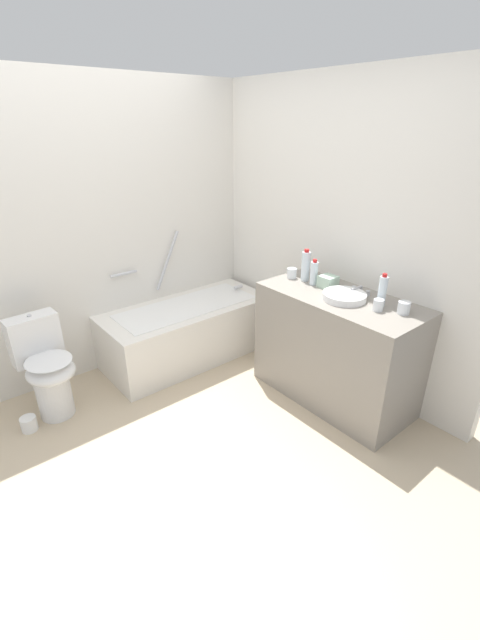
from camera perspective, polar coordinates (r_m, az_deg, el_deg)
name	(u,v)px	position (r m, az deg, el deg)	size (l,w,h in m)	color
ground_plane	(165,437)	(3.09, -10.25, -15.46)	(4.16, 4.16, 0.00)	#C1AD8E
wall_back_tiled	(73,238)	(3.59, -21.82, 10.33)	(3.56, 0.10, 2.35)	silver
wall_right_mirror	(330,235)	(3.51, 12.19, 11.22)	(0.10, 2.76, 2.35)	silver
bathtub	(188,329)	(3.87, -7.10, -1.28)	(1.53, 0.67, 1.11)	white
toilet	(47,369)	(3.36, -24.85, -6.06)	(0.37, 0.50, 0.76)	white
vanity_counter	(336,349)	(3.29, 12.90, -3.81)	(0.57, 1.22, 0.86)	gray
sink_basin	(344,296)	(3.04, 14.04, 3.16)	(0.31, 0.31, 0.05)	white
sink_faucet	(360,290)	(3.18, 16.01, 3.98)	(0.13, 0.15, 0.06)	#AEAEB3
water_bottle_0	(306,266)	(3.33, 8.95, 7.30)	(0.07, 0.07, 0.25)	silver
water_bottle_1	(314,273)	(3.26, 10.06, 6.34)	(0.06, 0.06, 0.20)	silver
water_bottle_2	(382,291)	(2.97, 18.84, 3.75)	(0.06, 0.06, 0.23)	silver
drinking_glass_0	(378,305)	(2.92, 18.34, 1.94)	(0.07, 0.07, 0.08)	white
drinking_glass_1	(404,308)	(2.93, 21.45, 1.57)	(0.08, 0.08, 0.08)	white
drinking_glass_2	(292,273)	(3.39, 7.08, 6.35)	(0.08, 0.08, 0.08)	white
tissue_box	(328,282)	(3.24, 11.91, 5.13)	(0.12, 0.12, 0.09)	#A5C3AE
toilet_paper_roll	(29,424)	(3.42, -26.84, -12.52)	(0.11, 0.11, 0.11)	white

